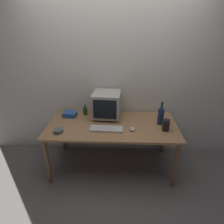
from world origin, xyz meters
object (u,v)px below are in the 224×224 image
at_px(keyboard, 106,129).
at_px(bottle_tall, 161,116).
at_px(book_stack, 70,114).
at_px(crt_monitor, 107,105).
at_px(bottle_short, 85,111).
at_px(cd_spindle, 58,131).
at_px(metal_canister, 166,125).
at_px(computer_mouse, 132,129).

xyz_separation_m(keyboard, bottle_tall, (0.71, 0.18, 0.11)).
distance_m(bottle_tall, book_stack, 1.29).
relative_size(crt_monitor, keyboard, 0.98).
height_order(bottle_tall, bottle_short, bottle_tall).
bearing_deg(book_stack, cd_spindle, -94.21).
bearing_deg(cd_spindle, metal_canister, 4.53).
relative_size(bottle_tall, bottle_short, 2.01).
xyz_separation_m(cd_spindle, metal_canister, (1.35, 0.11, 0.05)).
bearing_deg(book_stack, bottle_tall, -8.59).
distance_m(computer_mouse, bottle_tall, 0.44).
height_order(bottle_short, cd_spindle, bottle_short).
distance_m(keyboard, bottle_tall, 0.74).
xyz_separation_m(crt_monitor, metal_canister, (0.77, -0.36, -0.12)).
bearing_deg(bottle_tall, metal_canister, -76.81).
xyz_separation_m(book_stack, cd_spindle, (-0.03, -0.47, -0.01)).
height_order(crt_monitor, bottle_short, crt_monitor).
bearing_deg(metal_canister, keyboard, -178.89).
xyz_separation_m(computer_mouse, cd_spindle, (-0.92, -0.09, 0.00)).
distance_m(keyboard, metal_canister, 0.76).
relative_size(keyboard, bottle_tall, 1.29).
relative_size(bottle_short, book_stack, 0.80).
relative_size(computer_mouse, bottle_tall, 0.31).
height_order(bottle_tall, book_stack, bottle_tall).
height_order(book_stack, metal_canister, metal_canister).
distance_m(keyboard, computer_mouse, 0.33).
bearing_deg(computer_mouse, cd_spindle, -177.01).
bearing_deg(keyboard, metal_canister, 3.86).
xyz_separation_m(crt_monitor, computer_mouse, (0.35, -0.37, -0.17)).
xyz_separation_m(computer_mouse, metal_canister, (0.42, 0.01, 0.06)).
bearing_deg(cd_spindle, bottle_short, 64.52).
relative_size(bottle_tall, metal_canister, 2.17).
xyz_separation_m(keyboard, cd_spindle, (-0.59, -0.09, 0.01)).
xyz_separation_m(crt_monitor, cd_spindle, (-0.58, -0.46, -0.17)).
xyz_separation_m(crt_monitor, bottle_short, (-0.32, 0.06, -0.13)).
distance_m(keyboard, bottle_short, 0.56).
bearing_deg(bottle_tall, computer_mouse, -154.85).
bearing_deg(book_stack, keyboard, -33.74).
height_order(crt_monitor, cd_spindle, crt_monitor).
bearing_deg(bottle_short, book_stack, -164.03).
distance_m(computer_mouse, book_stack, 0.96).
distance_m(bottle_tall, cd_spindle, 1.34).
height_order(keyboard, metal_canister, metal_canister).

